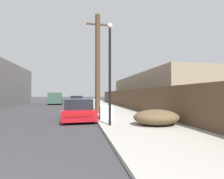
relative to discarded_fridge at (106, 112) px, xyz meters
name	(u,v)px	position (x,y,z in m)	size (l,w,h in m)	color
sidewalk_curb	(101,105)	(1.48, 14.60, -0.45)	(4.20, 63.00, 0.12)	#ADA89E
discarded_fridge	(106,112)	(0.00, 0.00, 0.00)	(0.82, 1.62, 0.80)	white
parked_sports_car_red	(78,110)	(-1.66, 0.63, 0.07)	(2.08, 4.64, 1.28)	red
car_parked_mid	(76,101)	(-1.97, 13.12, 0.13)	(1.98, 4.68, 1.37)	#5B1E19
pickup_truck	(56,99)	(-5.19, 18.01, 0.39)	(2.29, 5.38, 1.82)	#385647
utility_pole	(98,62)	(-0.15, 3.31, 3.60)	(1.80, 0.40, 7.84)	#4C3826
street_lamp	(110,66)	(-0.17, -2.42, 2.40)	(0.26, 0.26, 4.83)	black
brush_pile	(156,117)	(1.99, -2.76, -0.03)	(2.18, 1.77, 0.72)	brown
wooden_fence	(128,99)	(3.43, 6.91, 0.57)	(0.08, 33.93, 1.92)	brown
building_right_house	(153,91)	(8.47, 12.30, 1.55)	(6.00, 20.65, 4.12)	gray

